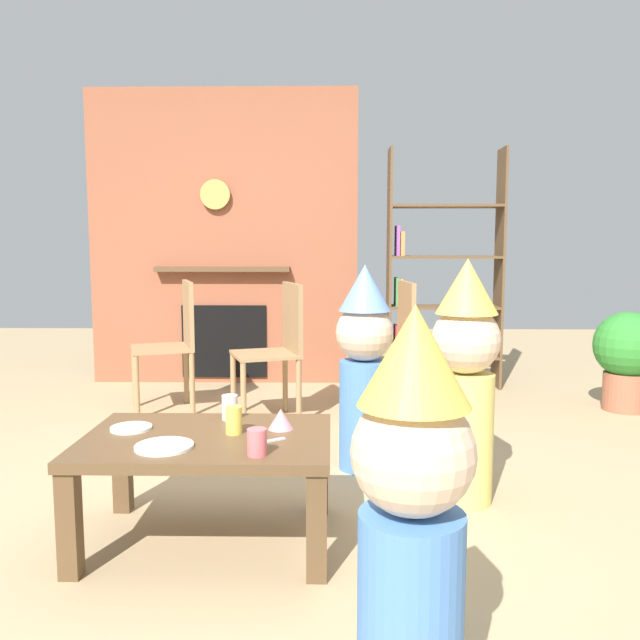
# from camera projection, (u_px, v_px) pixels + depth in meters

# --- Properties ---
(ground_plane) EXTENTS (12.00, 12.00, 0.00)m
(ground_plane) POSITION_uv_depth(u_px,v_px,m) (285.00, 501.00, 2.90)
(ground_plane) COLOR tan
(brick_fireplace_feature) EXTENTS (2.20, 0.28, 2.40)m
(brick_fireplace_feature) POSITION_uv_depth(u_px,v_px,m) (224.00, 239.00, 5.36)
(brick_fireplace_feature) COLOR #935138
(brick_fireplace_feature) RESTS_ON ground_plane
(bookshelf) EXTENTS (0.90, 0.28, 1.90)m
(bookshelf) POSITION_uv_depth(u_px,v_px,m) (437.00, 278.00, 5.17)
(bookshelf) COLOR brown
(bookshelf) RESTS_ON ground_plane
(coffee_table) EXTENTS (0.94, 0.66, 0.42)m
(coffee_table) POSITION_uv_depth(u_px,v_px,m) (207.00, 453.00, 2.48)
(coffee_table) COLOR brown
(coffee_table) RESTS_ON ground_plane
(paper_cup_near_left) EXTENTS (0.07, 0.07, 0.09)m
(paper_cup_near_left) POSITION_uv_depth(u_px,v_px,m) (257.00, 442.00, 2.23)
(paper_cup_near_left) COLOR #E5666B
(paper_cup_near_left) RESTS_ON coffee_table
(paper_cup_near_right) EXTENTS (0.07, 0.07, 0.10)m
(paper_cup_near_right) POSITION_uv_depth(u_px,v_px,m) (230.00, 407.00, 2.69)
(paper_cup_near_right) COLOR silver
(paper_cup_near_right) RESTS_ON coffee_table
(paper_cup_center) EXTENTS (0.06, 0.06, 0.11)m
(paper_cup_center) POSITION_uv_depth(u_px,v_px,m) (234.00, 420.00, 2.49)
(paper_cup_center) COLOR #F2CC4C
(paper_cup_center) RESTS_ON coffee_table
(paper_plate_front) EXTENTS (0.16, 0.16, 0.01)m
(paper_plate_front) POSITION_uv_depth(u_px,v_px,m) (131.00, 428.00, 2.55)
(paper_plate_front) COLOR white
(paper_plate_front) RESTS_ON coffee_table
(paper_plate_rear) EXTENTS (0.21, 0.21, 0.01)m
(paper_plate_rear) POSITION_uv_depth(u_px,v_px,m) (164.00, 446.00, 2.32)
(paper_plate_rear) COLOR white
(paper_plate_rear) RESTS_ON coffee_table
(birthday_cake_slice) EXTENTS (0.10, 0.10, 0.08)m
(birthday_cake_slice) POSITION_uv_depth(u_px,v_px,m) (281.00, 419.00, 2.55)
(birthday_cake_slice) COLOR pink
(birthday_cake_slice) RESTS_ON coffee_table
(table_fork) EXTENTS (0.13, 0.10, 0.01)m
(table_fork) POSITION_uv_depth(u_px,v_px,m) (267.00, 441.00, 2.38)
(table_fork) COLOR silver
(table_fork) RESTS_ON coffee_table
(child_with_cone_hat) EXTENTS (0.28, 0.28, 1.02)m
(child_with_cone_hat) POSITION_uv_depth(u_px,v_px,m) (412.00, 517.00, 1.45)
(child_with_cone_hat) COLOR #4C7FC6
(child_with_cone_hat) RESTS_ON ground_plane
(child_in_pink) EXTENTS (0.30, 0.30, 1.09)m
(child_in_pink) POSITION_uv_depth(u_px,v_px,m) (465.00, 375.00, 2.85)
(child_in_pink) COLOR #E0CC66
(child_in_pink) RESTS_ON ground_plane
(child_by_the_chairs) EXTENTS (0.29, 0.29, 1.05)m
(child_by_the_chairs) POSITION_uv_depth(u_px,v_px,m) (364.00, 362.00, 3.28)
(child_by_the_chairs) COLOR #4C7FC6
(child_by_the_chairs) RESTS_ON ground_plane
(dining_chair_left) EXTENTS (0.51, 0.51, 0.90)m
(dining_chair_left) POSITION_uv_depth(u_px,v_px,m) (175.00, 337.00, 4.46)
(dining_chair_left) COLOR #9E7A51
(dining_chair_left) RESTS_ON ground_plane
(dining_chair_middle) EXTENTS (0.51, 0.51, 0.90)m
(dining_chair_middle) POSITION_uv_depth(u_px,v_px,m) (279.00, 343.00, 4.21)
(dining_chair_middle) COLOR #9E7A51
(dining_chair_middle) RESTS_ON ground_plane
(dining_chair_right) EXTENTS (0.45, 0.45, 0.90)m
(dining_chair_right) POSITION_uv_depth(u_px,v_px,m) (393.00, 339.00, 4.38)
(dining_chair_right) COLOR #9E7A51
(dining_chair_right) RESTS_ON ground_plane
(potted_plant_tall) EXTENTS (0.46, 0.46, 0.69)m
(potted_plant_tall) POSITION_uv_depth(u_px,v_px,m) (627.00, 354.00, 4.46)
(potted_plant_tall) COLOR #9E5B42
(potted_plant_tall) RESTS_ON ground_plane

